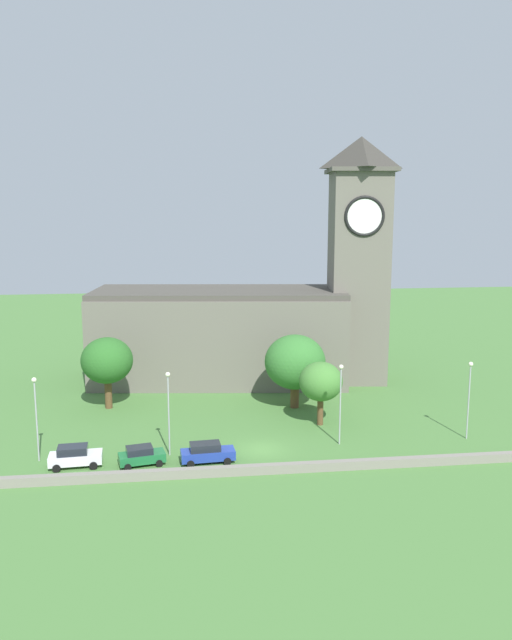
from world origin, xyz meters
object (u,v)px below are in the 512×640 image
car_green (141,456)px  streetlamp_west_mid (168,401)px  streetlamp_east_mid (469,389)px  tree_riverside_east (295,362)px  church (254,317)px  tree_churchyard (107,361)px  streetlamp_central (341,392)px  streetlamp_west_end (36,406)px  car_blue (207,453)px  tree_riverside_west (321,382)px  car_white (75,456)px

car_green → streetlamp_west_mid: size_ratio=0.55×
streetlamp_east_mid → tree_riverside_east: (-15.04, 11.84, 0.18)m
church → tree_churchyard: 20.69m
car_green → streetlamp_central: 19.36m
car_green → church: bearing=63.7°
streetlamp_west_mid → streetlamp_east_mid: (29.06, 0.63, -0.05)m
streetlamp_west_end → tree_churchyard: (4.64, 14.75, 0.42)m
streetlamp_central → streetlamp_east_mid: bearing=-0.5°
streetlamp_west_end → streetlamp_west_mid: (11.67, -0.07, 0.07)m
streetlamp_west_mid → tree_riverside_east: (14.01, 12.47, 0.13)m
car_blue → tree_churchyard: 20.44m
car_blue → tree_riverside_west: tree_riverside_west is taller
streetlamp_west_mid → tree_riverside_west: (15.60, 6.39, -0.52)m
streetlamp_central → streetlamp_east_mid: (12.84, -0.11, -0.06)m
church → car_white: size_ratio=8.42×
streetlamp_west_mid → streetlamp_central: 16.24m
streetlamp_central → streetlamp_east_mid: streetlamp_central is taller
tree_riverside_east → church: bearing=104.5°
car_green → car_blue: car_blue is taller
car_green → tree_riverside_east: bearing=41.2°
car_white → tree_riverside_west: tree_riverside_west is taller
car_green → tree_churchyard: tree_churchyard is taller
car_blue → streetlamp_west_mid: 5.83m
tree_riverside_east → tree_churchyard: 21.18m
car_white → streetlamp_west_mid: (8.22, 1.62, 4.22)m
car_blue → streetlamp_central: streetlamp_central is taller
streetlamp_east_mid → car_blue: bearing=-173.8°
car_green → car_blue: bearing=-2.0°
church → car_blue: church is taller
tree_riverside_west → tree_riverside_east: bearing=104.7°
streetlamp_west_end → tree_riverside_east: 28.52m
streetlamp_central → tree_churchyard: tree_churchyard is taller
church → streetlamp_west_mid: size_ratio=4.99×
church → streetlamp_east_mid: (18.25, -24.25, -3.36)m
car_green → tree_churchyard: size_ratio=0.53×
car_green → streetlamp_west_mid: streetlamp_west_mid is taller
car_white → car_blue: size_ratio=0.95×
car_white → streetlamp_east_mid: size_ratio=0.60×
tree_riverside_east → tree_churchyard: size_ratio=1.03×
car_blue → tree_riverside_west: (12.25, 8.56, 3.72)m
streetlamp_west_mid → streetlamp_west_end: bearing=179.7°
car_blue → streetlamp_east_mid: (25.70, 2.80, 4.19)m
car_blue → streetlamp_west_end: size_ratio=0.63×
tree_riverside_east → tree_churchyard: bearing=173.6°
car_white → streetlamp_east_mid: bearing=3.5°
streetlamp_west_end → tree_riverside_west: (27.27, 6.32, -0.46)m
car_green → streetlamp_east_mid: size_ratio=0.55×
car_white → car_green: (5.77, -0.34, -0.10)m
streetlamp_west_end → streetlamp_central: size_ratio=0.98×
streetlamp_east_mid → tree_riverside_west: streetlamp_east_mid is taller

